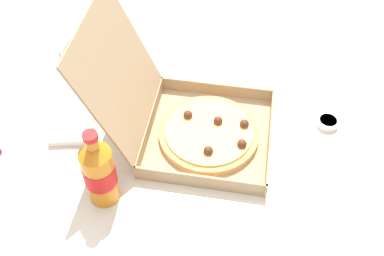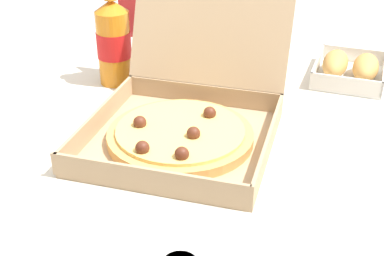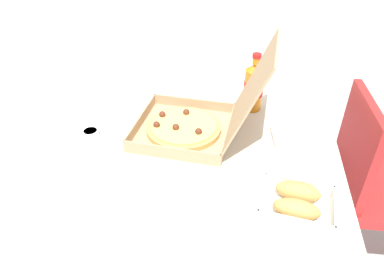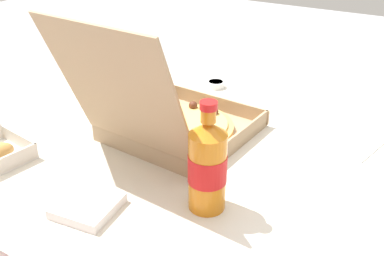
{
  "view_description": "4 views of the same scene",
  "coord_description": "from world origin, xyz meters",
  "px_view_note": "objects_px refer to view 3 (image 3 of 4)",
  "views": [
    {
      "loc": [
        -0.76,
        -0.11,
        1.66
      ],
      "look_at": [
        0.01,
        -0.03,
        0.77
      ],
      "focal_mm": 43.09,
      "sensor_mm": 36.0,
      "label": 1
    },
    {
      "loc": [
        0.21,
        -0.85,
        1.21
      ],
      "look_at": [
        0.03,
        -0.06,
        0.76
      ],
      "focal_mm": 48.9,
      "sensor_mm": 36.0,
      "label": 2
    },
    {
      "loc": [
        1.03,
        0.13,
        1.45
      ],
      "look_at": [
        0.0,
        -0.05,
        0.75
      ],
      "focal_mm": 33.46,
      "sensor_mm": 36.0,
      "label": 3
    },
    {
      "loc": [
        -0.52,
        0.75,
        1.27
      ],
      "look_at": [
        -0.01,
        -0.08,
        0.75
      ],
      "focal_mm": 40.7,
      "sensor_mm": 36.0,
      "label": 4
    }
  ],
  "objects_px": {
    "chair": "(378,180)",
    "cola_bottle": "(254,86)",
    "paper_menu": "(156,84)",
    "dipping_sauce_cup": "(91,133)",
    "pizza_box_open": "(195,121)",
    "napkin_pile": "(289,138)",
    "bread_side_box": "(297,202)"
  },
  "relations": [
    {
      "from": "chair",
      "to": "pizza_box_open",
      "type": "height_order",
      "value": "pizza_box_open"
    },
    {
      "from": "bread_side_box",
      "to": "napkin_pile",
      "type": "relative_size",
      "value": 1.89
    },
    {
      "from": "paper_menu",
      "to": "napkin_pile",
      "type": "xyz_separation_m",
      "value": [
        0.33,
        0.55,
        0.01
      ]
    },
    {
      "from": "pizza_box_open",
      "to": "napkin_pile",
      "type": "height_order",
      "value": "pizza_box_open"
    },
    {
      "from": "pizza_box_open",
      "to": "paper_menu",
      "type": "relative_size",
      "value": 2.19
    },
    {
      "from": "cola_bottle",
      "to": "napkin_pile",
      "type": "height_order",
      "value": "cola_bottle"
    },
    {
      "from": "paper_menu",
      "to": "pizza_box_open",
      "type": "bearing_deg",
      "value": 46.07
    },
    {
      "from": "paper_menu",
      "to": "dipping_sauce_cup",
      "type": "xyz_separation_m",
      "value": [
        0.42,
        -0.13,
        0.01
      ]
    },
    {
      "from": "chair",
      "to": "napkin_pile",
      "type": "bearing_deg",
      "value": -69.32
    },
    {
      "from": "cola_bottle",
      "to": "napkin_pile",
      "type": "bearing_deg",
      "value": 34.24
    },
    {
      "from": "cola_bottle",
      "to": "napkin_pile",
      "type": "distance_m",
      "value": 0.25
    },
    {
      "from": "cola_bottle",
      "to": "paper_menu",
      "type": "xyz_separation_m",
      "value": [
        -0.14,
        -0.42,
        -0.09
      ]
    },
    {
      "from": "pizza_box_open",
      "to": "bread_side_box",
      "type": "xyz_separation_m",
      "value": [
        0.3,
        0.32,
        -0.02
      ]
    },
    {
      "from": "bread_side_box",
      "to": "cola_bottle",
      "type": "distance_m",
      "value": 0.53
    },
    {
      "from": "chair",
      "to": "bread_side_box",
      "type": "height_order",
      "value": "chair"
    },
    {
      "from": "paper_menu",
      "to": "napkin_pile",
      "type": "relative_size",
      "value": 1.91
    },
    {
      "from": "pizza_box_open",
      "to": "cola_bottle",
      "type": "relative_size",
      "value": 2.06
    },
    {
      "from": "pizza_box_open",
      "to": "dipping_sauce_cup",
      "type": "relative_size",
      "value": 8.22
    },
    {
      "from": "pizza_box_open",
      "to": "cola_bottle",
      "type": "bearing_deg",
      "value": 137.7
    },
    {
      "from": "chair",
      "to": "cola_bottle",
      "type": "height_order",
      "value": "cola_bottle"
    },
    {
      "from": "pizza_box_open",
      "to": "napkin_pile",
      "type": "xyz_separation_m",
      "value": [
        -0.01,
        0.32,
        -0.04
      ]
    },
    {
      "from": "pizza_box_open",
      "to": "bread_side_box",
      "type": "distance_m",
      "value": 0.44
    },
    {
      "from": "dipping_sauce_cup",
      "to": "cola_bottle",
      "type": "bearing_deg",
      "value": 117.27
    },
    {
      "from": "napkin_pile",
      "to": "dipping_sauce_cup",
      "type": "distance_m",
      "value": 0.68
    },
    {
      "from": "chair",
      "to": "cola_bottle",
      "type": "distance_m",
      "value": 0.63
    },
    {
      "from": "cola_bottle",
      "to": "chair",
      "type": "bearing_deg",
      "value": 85.3
    },
    {
      "from": "pizza_box_open",
      "to": "dipping_sauce_cup",
      "type": "height_order",
      "value": "pizza_box_open"
    },
    {
      "from": "dipping_sauce_cup",
      "to": "bread_side_box",
      "type": "bearing_deg",
      "value": 71.44
    },
    {
      "from": "paper_menu",
      "to": "napkin_pile",
      "type": "distance_m",
      "value": 0.64
    },
    {
      "from": "pizza_box_open",
      "to": "paper_menu",
      "type": "distance_m",
      "value": 0.41
    },
    {
      "from": "paper_menu",
      "to": "dipping_sauce_cup",
      "type": "bearing_deg",
      "value": -4.6
    },
    {
      "from": "napkin_pile",
      "to": "bread_side_box",
      "type": "bearing_deg",
      "value": 0.68
    }
  ]
}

